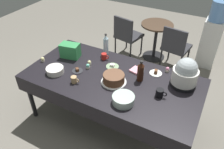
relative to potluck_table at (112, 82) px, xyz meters
The scene contains 24 objects.
ground 0.69m from the potluck_table, ahead, with size 9.00×9.00×0.00m, color slate.
potluck_table is the anchor object (origin of this frame).
frosted_layer_cake 0.15m from the potluck_table, 48.49° to the right, with size 0.31×0.31×0.12m.
slow_cooker 0.89m from the potluck_table, 19.15° to the left, with size 0.31×0.31×0.36m.
glass_salad_bowl 0.47m from the potluck_table, 46.16° to the right, with size 0.24×0.24×0.09m, color #B2C6BC.
ceramic_snack_bowl 0.74m from the potluck_table, 160.23° to the right, with size 0.22×0.22×0.08m, color silver.
dessert_plate_charcoal 0.48m from the potluck_table, 168.89° to the right, with size 0.14×0.14×0.05m.
dessert_plate_sage 0.25m from the potluck_table, 117.06° to the left, with size 0.17×0.17×0.04m.
dessert_plate_white 0.57m from the potluck_table, 37.46° to the left, with size 0.16×0.16×0.05m.
cupcake_berry 0.43m from the potluck_table, 165.13° to the left, with size 0.05×0.05×0.07m.
cupcake_cocoa 0.39m from the potluck_table, behind, with size 0.05×0.05×0.07m.
cupcake_vanilla 0.73m from the potluck_table, 38.81° to the left, with size 0.05×0.05×0.07m.
cupcake_rose 1.02m from the potluck_table, behind, with size 0.05×0.05×0.07m.
soda_bottle_cola 0.39m from the potluck_table, 21.03° to the left, with size 0.08×0.08×0.28m.
soda_bottle_water 0.62m from the potluck_table, 126.82° to the left, with size 0.07×0.07×0.31m.
coffee_mug_tan 0.48m from the potluck_table, 140.32° to the right, with size 0.11×0.07×0.08m.
coffee_mug_black 0.64m from the potluck_table, ahead, with size 0.13×0.09×0.09m.
coffee_mug_red 0.46m from the potluck_table, 132.36° to the left, with size 0.11×0.08×0.09m.
soda_carton 0.78m from the potluck_table, 168.20° to the left, with size 0.26×0.16×0.20m, color #338C4C.
paper_napkin_stack 0.35m from the potluck_table, 52.23° to the left, with size 0.14×0.14×0.02m, color pink.
maroon_chair_left 1.76m from the potluck_table, 108.85° to the left, with size 0.52×0.52×0.85m.
maroon_chair_right 1.71m from the potluck_table, 76.75° to the left, with size 0.50×0.50×0.85m.
round_cafe_table 1.89m from the potluck_table, 91.52° to the left, with size 0.60×0.60×0.72m.
water_cooler 2.29m from the potluck_table, 66.59° to the left, with size 0.32×0.32×1.24m.
Camera 1 is at (1.04, -1.94, 2.45)m, focal length 35.73 mm.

